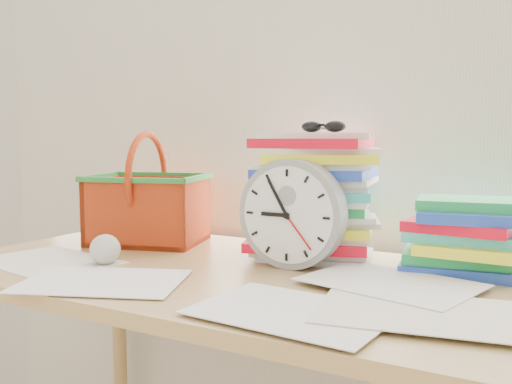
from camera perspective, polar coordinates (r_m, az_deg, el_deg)
The scene contains 9 objects.
curtain at distance 1.59m, azimuth 5.98°, elevation 14.84°, with size 2.40×0.01×2.50m, color silver.
desk at distance 1.28m, azimuth -1.18°, elevation -11.15°, with size 1.40×0.70×0.75m.
paper_stack at distance 1.39m, azimuth 5.68°, elevation -0.34°, with size 0.31×0.25×0.30m, color white, non-canonical shape.
clock at distance 1.27m, azimuth 3.65°, elevation -2.19°, with size 0.24×0.24×0.05m, color gray.
sunglasses at distance 1.31m, azimuth 6.73°, elevation 6.55°, with size 0.13×0.11×0.03m, color black, non-canonical shape.
book_stack at distance 1.31m, azimuth 20.21°, elevation -4.15°, with size 0.27×0.21×0.16m, color white, non-canonical shape.
basket at distance 1.60m, azimuth -10.77°, elevation 0.32°, with size 0.30×0.23×0.30m, color #C83F13, non-canonical shape.
crumpled_ball at distance 1.36m, azimuth -14.87°, elevation -5.56°, with size 0.07×0.07×0.07m, color silver.
scattered_papers at distance 1.26m, azimuth -1.19°, elevation -7.63°, with size 1.26×0.42×0.02m, color white, non-canonical shape.
Camera 1 is at (0.62, 0.54, 1.05)m, focal length 40.00 mm.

